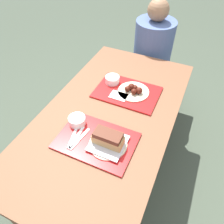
{
  "coord_description": "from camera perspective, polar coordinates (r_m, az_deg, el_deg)",
  "views": [
    {
      "loc": [
        0.42,
        -0.87,
        1.72
      ],
      "look_at": [
        0.03,
        -0.02,
        0.77
      ],
      "focal_mm": 35.0,
      "sensor_mm": 36.0,
      "label": 1
    }
  ],
  "objects": [
    {
      "name": "plastic_fork_near",
      "position": [
        1.25,
        -9.23,
        -6.58
      ],
      "size": [
        0.02,
        0.17,
        0.0
      ],
      "color": "white",
      "rests_on": "tray_near"
    },
    {
      "name": "tray_near",
      "position": [
        1.24,
        -4.13,
        -7.45
      ],
      "size": [
        0.43,
        0.3,
        0.01
      ],
      "color": "red",
      "rests_on": "picnic_table"
    },
    {
      "name": "wings_plate_far",
      "position": [
        1.51,
        5.65,
        5.66
      ],
      "size": [
        0.22,
        0.22,
        0.05
      ],
      "color": "beige",
      "rests_on": "tray_far"
    },
    {
      "name": "brisket_sandwich_plate",
      "position": [
        1.18,
        -1.03,
        -7.41
      ],
      "size": [
        0.21,
        0.21,
        0.1
      ],
      "color": "beige",
      "rests_on": "tray_near"
    },
    {
      "name": "picnic_bench_far",
      "position": [
        2.33,
        9.53,
        8.95
      ],
      "size": [
        0.76,
        0.28,
        0.42
      ],
      "color": "brown",
      "rests_on": "ground_plane"
    },
    {
      "name": "condiment_packet",
      "position": [
        1.27,
        -3.53,
        -4.71
      ],
      "size": [
        0.04,
        0.03,
        0.01
      ],
      "color": "teal",
      "rests_on": "tray_near"
    },
    {
      "name": "bowl_coleslaw_near",
      "position": [
        1.3,
        -9.13,
        -2.12
      ],
      "size": [
        0.1,
        0.1,
        0.05
      ],
      "color": "white",
      "rests_on": "tray_near"
    },
    {
      "name": "person_seated_across",
      "position": [
        2.14,
        10.62,
        16.67
      ],
      "size": [
        0.35,
        0.35,
        0.7
      ],
      "color": "#4C6093",
      "rests_on": "picnic_bench_far"
    },
    {
      "name": "tray_far",
      "position": [
        1.53,
        3.95,
        5.2
      ],
      "size": [
        0.43,
        0.3,
        0.01
      ],
      "color": "red",
      "rests_on": "picnic_table"
    },
    {
      "name": "napkin_far",
      "position": [
        1.48,
        1.6,
        4.25
      ],
      "size": [
        0.12,
        0.08,
        0.01
      ],
      "color": "white",
      "rests_on": "tray_far"
    },
    {
      "name": "plastic_knife_near",
      "position": [
        1.24,
        -8.36,
        -6.93
      ],
      "size": [
        0.04,
        0.17,
        0.0
      ],
      "color": "white",
      "rests_on": "tray_near"
    },
    {
      "name": "picnic_table",
      "position": [
        1.46,
        -0.84,
        -3.0
      ],
      "size": [
        0.8,
        1.5,
        0.73
      ],
      "color": "brown",
      "rests_on": "ground_plane"
    },
    {
      "name": "ground_plane",
      "position": [
        1.97,
        -0.64,
        -15.22
      ],
      "size": [
        12.0,
        12.0,
        0.0
      ],
      "primitive_type": "plane",
      "color": "#424C3D"
    },
    {
      "name": "plastic_spoon_near",
      "position": [
        1.26,
        -10.09,
        -6.24
      ],
      "size": [
        0.05,
        0.17,
        0.0
      ],
      "color": "white",
      "rests_on": "tray_near"
    },
    {
      "name": "bowl_coleslaw_far",
      "position": [
        1.58,
        0.09,
        8.56
      ],
      "size": [
        0.1,
        0.1,
        0.05
      ],
      "color": "white",
      "rests_on": "tray_far"
    }
  ]
}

